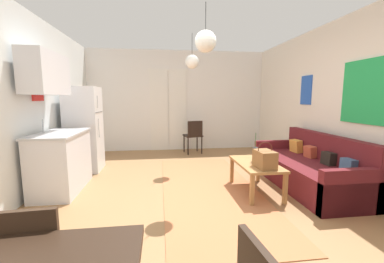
{
  "coord_description": "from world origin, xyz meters",
  "views": [
    {
      "loc": [
        -0.49,
        -3.12,
        1.4
      ],
      "look_at": [
        0.06,
        1.05,
        0.82
      ],
      "focal_mm": 22.81,
      "sensor_mm": 36.0,
      "label": 1
    }
  ],
  "objects_px": {
    "coffee_table": "(256,166)",
    "refrigerator": "(84,129)",
    "pendant_lamp_far": "(192,62)",
    "handbag": "(265,159)",
    "pendant_lamp_near": "(206,41)",
    "accent_chair": "(194,135)",
    "couch": "(310,170)",
    "bamboo_vase": "(255,154)"
  },
  "relations": [
    {
      "from": "coffee_table",
      "to": "refrigerator",
      "type": "height_order",
      "value": "refrigerator"
    },
    {
      "from": "coffee_table",
      "to": "pendant_lamp_far",
      "type": "xyz_separation_m",
      "value": [
        -0.75,
        1.51,
        1.7
      ]
    },
    {
      "from": "handbag",
      "to": "pendant_lamp_near",
      "type": "relative_size",
      "value": 0.56
    },
    {
      "from": "handbag",
      "to": "pendant_lamp_far",
      "type": "bearing_deg",
      "value": 112.88
    },
    {
      "from": "pendant_lamp_near",
      "to": "refrigerator",
      "type": "bearing_deg",
      "value": 143.15
    },
    {
      "from": "refrigerator",
      "to": "accent_chair",
      "type": "distance_m",
      "value": 2.57
    },
    {
      "from": "refrigerator",
      "to": "coffee_table",
      "type": "bearing_deg",
      "value": -27.99
    },
    {
      "from": "coffee_table",
      "to": "handbag",
      "type": "bearing_deg",
      "value": -89.07
    },
    {
      "from": "coffee_table",
      "to": "couch",
      "type": "bearing_deg",
      "value": 7.88
    },
    {
      "from": "pendant_lamp_near",
      "to": "pendant_lamp_far",
      "type": "bearing_deg",
      "value": 89.08
    },
    {
      "from": "pendant_lamp_far",
      "to": "couch",
      "type": "bearing_deg",
      "value": -38.92
    },
    {
      "from": "pendant_lamp_near",
      "to": "pendant_lamp_far",
      "type": "distance_m",
      "value": 1.55
    },
    {
      "from": "pendant_lamp_near",
      "to": "pendant_lamp_far",
      "type": "height_order",
      "value": "same"
    },
    {
      "from": "coffee_table",
      "to": "pendant_lamp_near",
      "type": "bearing_deg",
      "value": -177.35
    },
    {
      "from": "couch",
      "to": "coffee_table",
      "type": "distance_m",
      "value": 0.98
    },
    {
      "from": "refrigerator",
      "to": "pendant_lamp_near",
      "type": "xyz_separation_m",
      "value": [
        2.06,
        -1.54,
        1.34
      ]
    },
    {
      "from": "pendant_lamp_far",
      "to": "pendant_lamp_near",
      "type": "bearing_deg",
      "value": -90.92
    },
    {
      "from": "handbag",
      "to": "pendant_lamp_far",
      "type": "distance_m",
      "value": 2.47
    },
    {
      "from": "handbag",
      "to": "refrigerator",
      "type": "bearing_deg",
      "value": 147.82
    },
    {
      "from": "bamboo_vase",
      "to": "pendant_lamp_near",
      "type": "bearing_deg",
      "value": -171.56
    },
    {
      "from": "coffee_table",
      "to": "accent_chair",
      "type": "xyz_separation_m",
      "value": [
        -0.56,
        2.66,
        0.09
      ]
    },
    {
      "from": "handbag",
      "to": "pendant_lamp_near",
      "type": "bearing_deg",
      "value": 162.67
    },
    {
      "from": "handbag",
      "to": "refrigerator",
      "type": "distance_m",
      "value": 3.36
    },
    {
      "from": "couch",
      "to": "refrigerator",
      "type": "height_order",
      "value": "refrigerator"
    },
    {
      "from": "accent_chair",
      "to": "couch",
      "type": "bearing_deg",
      "value": 109.73
    },
    {
      "from": "couch",
      "to": "bamboo_vase",
      "type": "relative_size",
      "value": 4.76
    },
    {
      "from": "accent_chair",
      "to": "pendant_lamp_near",
      "type": "distance_m",
      "value": 3.17
    },
    {
      "from": "coffee_table",
      "to": "accent_chair",
      "type": "bearing_deg",
      "value": 101.93
    },
    {
      "from": "couch",
      "to": "handbag",
      "type": "xyz_separation_m",
      "value": [
        -0.95,
        -0.41,
        0.31
      ]
    },
    {
      "from": "accent_chair",
      "to": "handbag",
      "type": "bearing_deg",
      "value": 89.6
    },
    {
      "from": "handbag",
      "to": "pendant_lamp_far",
      "type": "relative_size",
      "value": 0.54
    },
    {
      "from": "coffee_table",
      "to": "pendant_lamp_far",
      "type": "relative_size",
      "value": 1.45
    },
    {
      "from": "bamboo_vase",
      "to": "pendant_lamp_near",
      "type": "relative_size",
      "value": 0.67
    },
    {
      "from": "handbag",
      "to": "refrigerator",
      "type": "relative_size",
      "value": 0.22
    },
    {
      "from": "accent_chair",
      "to": "pendant_lamp_far",
      "type": "xyz_separation_m",
      "value": [
        -0.19,
        -1.14,
        1.61
      ]
    },
    {
      "from": "coffee_table",
      "to": "accent_chair",
      "type": "height_order",
      "value": "accent_chair"
    },
    {
      "from": "bamboo_vase",
      "to": "refrigerator",
      "type": "height_order",
      "value": "refrigerator"
    },
    {
      "from": "couch",
      "to": "pendant_lamp_far",
      "type": "height_order",
      "value": "pendant_lamp_far"
    },
    {
      "from": "couch",
      "to": "pendant_lamp_near",
      "type": "xyz_separation_m",
      "value": [
        -1.73,
        -0.17,
        1.87
      ]
    },
    {
      "from": "refrigerator",
      "to": "couch",
      "type": "bearing_deg",
      "value": -19.92
    },
    {
      "from": "bamboo_vase",
      "to": "coffee_table",
      "type": "bearing_deg",
      "value": -100.23
    },
    {
      "from": "handbag",
      "to": "accent_chair",
      "type": "distance_m",
      "value": 2.99
    }
  ]
}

